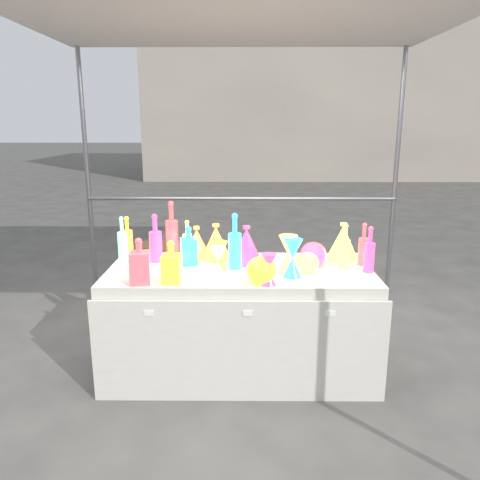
{
  "coord_description": "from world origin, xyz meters",
  "views": [
    {
      "loc": [
        0.02,
        -3.06,
        1.72
      ],
      "look_at": [
        0.0,
        0.0,
        0.95
      ],
      "focal_mm": 35.0,
      "sensor_mm": 36.0,
      "label": 1
    }
  ],
  "objects_px": {
    "cardboard_box_closed": "(163,261)",
    "lampshade_0": "(197,243)",
    "globe_0": "(261,272)",
    "decanter_0": "(171,262)",
    "bottle_0": "(127,235)",
    "display_table": "(240,320)"
  },
  "relations": [
    {
      "from": "cardboard_box_closed",
      "to": "lampshade_0",
      "type": "bearing_deg",
      "value": -54.44
    },
    {
      "from": "display_table",
      "to": "globe_0",
      "type": "distance_m",
      "value": 0.56
    },
    {
      "from": "lampshade_0",
      "to": "globe_0",
      "type": "bearing_deg",
      "value": -58.19
    },
    {
      "from": "decanter_0",
      "to": "globe_0",
      "type": "height_order",
      "value": "decanter_0"
    },
    {
      "from": "decanter_0",
      "to": "bottle_0",
      "type": "bearing_deg",
      "value": 127.79
    },
    {
      "from": "cardboard_box_closed",
      "to": "globe_0",
      "type": "bearing_deg",
      "value": -48.51
    },
    {
      "from": "decanter_0",
      "to": "lampshade_0",
      "type": "distance_m",
      "value": 0.55
    },
    {
      "from": "decanter_0",
      "to": "display_table",
      "type": "bearing_deg",
      "value": 39.43
    },
    {
      "from": "display_table",
      "to": "lampshade_0",
      "type": "relative_size",
      "value": 7.64
    },
    {
      "from": "decanter_0",
      "to": "cardboard_box_closed",
      "type": "bearing_deg",
      "value": 105.91
    },
    {
      "from": "lampshade_0",
      "to": "bottle_0",
      "type": "bearing_deg",
      "value": 160.48
    },
    {
      "from": "display_table",
      "to": "decanter_0",
      "type": "xyz_separation_m",
      "value": [
        -0.42,
        -0.29,
        0.51
      ]
    },
    {
      "from": "globe_0",
      "to": "lampshade_0",
      "type": "relative_size",
      "value": 0.78
    },
    {
      "from": "display_table",
      "to": "cardboard_box_closed",
      "type": "relative_size",
      "value": 3.44
    },
    {
      "from": "cardboard_box_closed",
      "to": "bottle_0",
      "type": "relative_size",
      "value": 1.83
    },
    {
      "from": "display_table",
      "to": "bottle_0",
      "type": "xyz_separation_m",
      "value": [
        -0.85,
        0.36,
        0.52
      ]
    },
    {
      "from": "bottle_0",
      "to": "globe_0",
      "type": "relative_size",
      "value": 1.55
    },
    {
      "from": "display_table",
      "to": "lampshade_0",
      "type": "distance_m",
      "value": 0.64
    },
    {
      "from": "display_table",
      "to": "bottle_0",
      "type": "relative_size",
      "value": 6.27
    },
    {
      "from": "display_table",
      "to": "lampshade_0",
      "type": "xyz_separation_m",
      "value": [
        -0.32,
        0.25,
        0.5
      ]
    },
    {
      "from": "cardboard_box_closed",
      "to": "decanter_0",
      "type": "bearing_deg",
      "value": -60.85
    },
    {
      "from": "cardboard_box_closed",
      "to": "decanter_0",
      "type": "relative_size",
      "value": 1.97
    }
  ]
}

